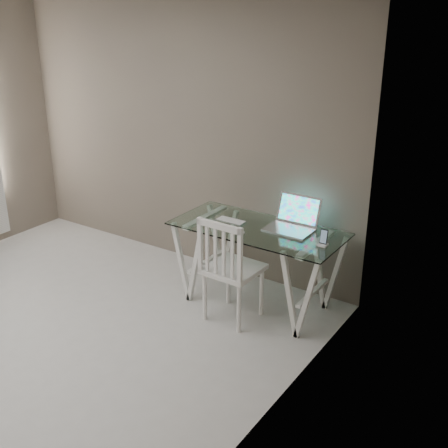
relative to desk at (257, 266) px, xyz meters
name	(u,v)px	position (x,y,z in m)	size (l,w,h in m)	color
desk	(257,266)	(0.00, 0.00, 0.00)	(1.50, 0.70, 0.75)	silver
chair	(228,266)	(-0.05, -0.38, 0.14)	(0.45, 0.45, 0.95)	white
laptop	(293,221)	(0.25, 0.16, 0.43)	(0.39, 0.36, 0.27)	#BCBBC0
keyboard	(231,221)	(-0.28, 0.01, 0.37)	(0.27, 0.12, 0.01)	silver
mouse	(239,232)	(-0.07, -0.19, 0.38)	(0.11, 0.06, 0.03)	white
phone_dock	(323,241)	(0.63, -0.03, 0.40)	(0.07, 0.07, 0.14)	white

